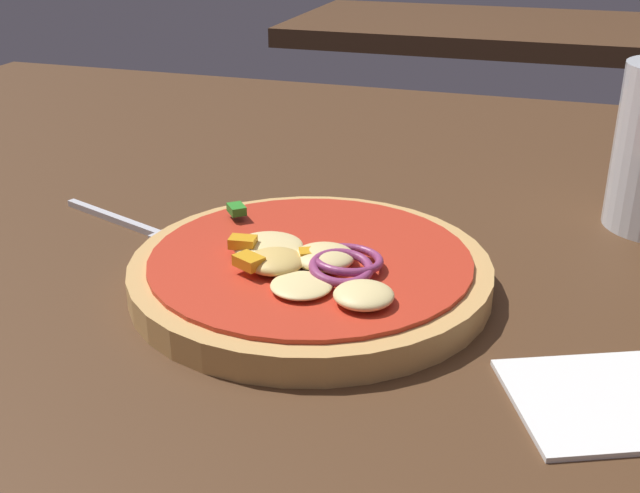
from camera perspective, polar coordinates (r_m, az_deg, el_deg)
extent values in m
cube|color=#4C301C|center=(0.55, -5.88, -2.91)|extent=(1.21, 1.10, 0.04)
cylinder|color=tan|center=(0.51, -0.69, -1.97)|extent=(0.23, 0.23, 0.02)
cylinder|color=red|center=(0.50, -0.70, -0.85)|extent=(0.21, 0.21, 0.00)
ellipsoid|color=#F4DB8E|center=(0.46, -1.36, -2.84)|extent=(0.04, 0.04, 0.01)
ellipsoid|color=#F4DB8E|center=(0.44, 3.19, -3.54)|extent=(0.03, 0.03, 0.01)
ellipsoid|color=#F4DB8E|center=(0.51, -3.79, 0.04)|extent=(0.05, 0.05, 0.01)
ellipsoid|color=#E5BC60|center=(0.48, -3.26, -1.08)|extent=(0.04, 0.04, 0.01)
ellipsoid|color=#F4DB8E|center=(0.49, 0.31, -0.75)|extent=(0.04, 0.04, 0.01)
torus|color=#93386B|center=(0.47, 1.56, -1.52)|extent=(0.06, 0.06, 0.01)
torus|color=#93386B|center=(0.48, 2.00, -0.94)|extent=(0.06, 0.06, 0.01)
cube|color=orange|center=(0.48, -5.19, -1.08)|extent=(0.02, 0.02, 0.01)
cube|color=orange|center=(0.50, -5.62, 0.32)|extent=(0.02, 0.01, 0.01)
cube|color=#2D8C28|center=(0.56, -6.07, 2.71)|extent=(0.02, 0.02, 0.01)
cube|color=orange|center=(0.49, -0.61, -0.57)|extent=(0.02, 0.02, 0.01)
cube|color=silver|center=(0.63, -14.83, 2.04)|extent=(0.10, 0.04, 0.01)
cube|color=silver|center=(0.59, -11.10, 0.65)|extent=(0.02, 0.02, 0.01)
cube|color=silver|center=(0.57, -9.97, -0.27)|extent=(0.03, 0.01, 0.00)
cube|color=silver|center=(0.57, -9.56, -0.09)|extent=(0.03, 0.01, 0.00)
cube|color=silver|center=(0.57, -9.15, 0.09)|extent=(0.03, 0.01, 0.00)
cube|color=silver|center=(0.58, -8.74, 0.27)|extent=(0.03, 0.01, 0.00)
cube|color=#4C301C|center=(1.66, 14.34, 14.89)|extent=(0.90, 0.45, 0.04)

